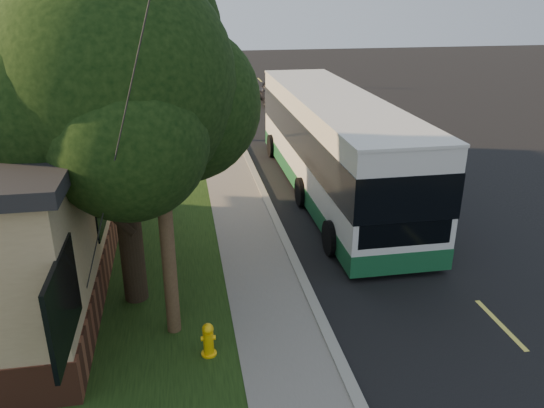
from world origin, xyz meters
The scene contains 13 objects.
ground centered at (0.00, 0.00, 0.00)m, with size 120.00×120.00×0.00m, color black.
road centered at (4.00, 10.00, 0.01)m, with size 8.00×80.00×0.01m, color black.
curb centered at (0.00, 10.00, 0.06)m, with size 0.25×80.00×0.12m, color gray.
sidewalk centered at (-1.00, 10.00, 0.04)m, with size 2.00×80.00×0.08m, color slate.
grass_verge centered at (-4.50, 10.00, 0.04)m, with size 5.00×80.00×0.07m, color black.
fire_hydrant centered at (-2.60, 0.00, 0.43)m, with size 0.32×0.32×0.74m.
utility_pole centered at (-3.31, 0.99, 4.63)m, with size 2.86×3.21×9.07m.
leafy_tree centered at (-4.17, 2.65, 5.17)m, with size 6.30×6.00×7.80m.
bare_tree_near centered at (-3.50, 18.00, 2.15)m, with size 1.38×1.21×4.31m.
bare_tree_far centered at (-3.00, 30.00, 2.00)m, with size 1.38×1.21×4.03m.
traffic_signal centered at (0.50, 34.00, 3.16)m, with size 0.18×0.22×5.50m.
transit_bus centered at (2.55, 8.91, 1.93)m, with size 3.09×13.38×3.62m.
distant_car centered at (3.47, 26.03, 0.73)m, with size 1.73×4.31×1.47m, color black.
Camera 1 is at (-2.88, -9.08, 7.06)m, focal length 35.00 mm.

